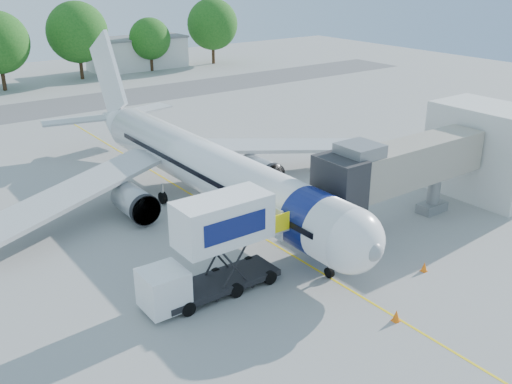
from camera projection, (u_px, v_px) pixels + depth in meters
ground at (236, 222)px, 40.07m from camera, size 160.00×160.00×0.00m
guidance_line at (236, 222)px, 40.06m from camera, size 0.15×70.00×0.01m
taxiway_strip at (47, 108)px, 71.49m from camera, size 120.00×10.00×0.01m
aircraft at (204, 166)px, 42.05m from camera, size 34.17×37.73×11.35m
jet_bridge at (395, 168)px, 37.60m from camera, size 13.90×3.20×6.60m
terminal_stub at (486, 151)px, 43.68m from camera, size 5.00×8.00×7.00m
catering_hiloader at (213, 248)px, 30.36m from camera, size 8.50×2.44×5.50m
ground_tug at (389, 336)px, 26.52m from camera, size 4.00×3.02×1.43m
safety_cone_a at (424, 267)px, 33.51m from camera, size 0.38×0.38×0.60m
safety_cone_b at (396, 316)px, 28.82m from camera, size 0.41×0.41×0.65m
outbuilding_right at (138, 53)px, 97.54m from camera, size 16.40×7.40×5.30m
tree_e at (77, 32)px, 86.80m from camera, size 9.21×9.21×11.75m
tree_f at (150, 39)px, 94.42m from camera, size 6.82×6.82×8.70m
tree_g at (212, 24)px, 100.76m from camera, size 8.89×8.89×11.33m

